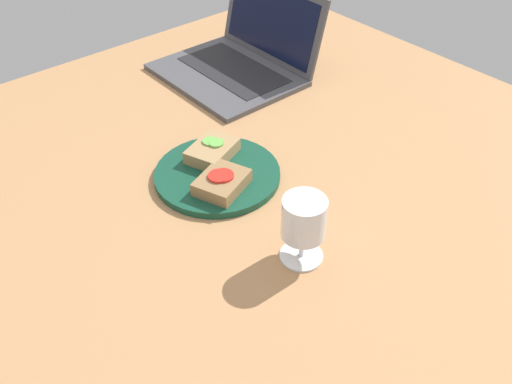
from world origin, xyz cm
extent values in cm
cube|color=#B27F51|center=(0.00, 0.00, 1.50)|extent=(140.00, 140.00, 3.00)
cylinder|color=#144733|center=(-7.58, -5.17, 3.70)|extent=(23.88, 23.88, 1.40)
cube|color=#A88456|center=(-12.04, -2.88, 5.69)|extent=(10.13, 11.56, 2.57)
cylinder|color=#6BB74C|center=(-12.01, -1.87, 7.17)|extent=(2.96, 2.96, 0.40)
cylinder|color=#6BB74C|center=(-13.26, -2.43, 7.14)|extent=(2.95, 2.95, 0.33)
cube|color=#937047|center=(-3.11, -7.45, 5.67)|extent=(10.34, 11.38, 2.54)
cylinder|color=red|center=(-3.10, -7.17, 7.16)|extent=(4.03, 4.03, 0.43)
cylinder|color=red|center=(-3.45, -7.86, 7.17)|extent=(3.90, 3.90, 0.45)
cylinder|color=white|center=(17.72, -7.48, 3.20)|extent=(7.10, 7.10, 0.40)
cylinder|color=white|center=(17.72, -7.48, 5.72)|extent=(0.82, 0.82, 4.65)
cylinder|color=white|center=(17.72, -7.48, 11.44)|extent=(7.02, 7.02, 6.79)
cylinder|color=white|center=(17.72, -7.48, 10.64)|extent=(6.46, 6.46, 5.18)
cube|color=#4C4C51|center=(-37.69, 20.48, 3.62)|extent=(33.56, 25.63, 1.23)
cube|color=#232326|center=(-37.69, 22.79, 4.31)|extent=(27.52, 14.10, 0.16)
cube|color=#4C4C51|center=(-37.69, 35.45, 13.37)|extent=(32.89, 5.09, 18.45)
cube|color=black|center=(-37.69, 34.95, 13.37)|extent=(29.53, 3.78, 15.38)
camera|label=1|loc=(62.03, -54.93, 70.10)|focal=40.00mm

